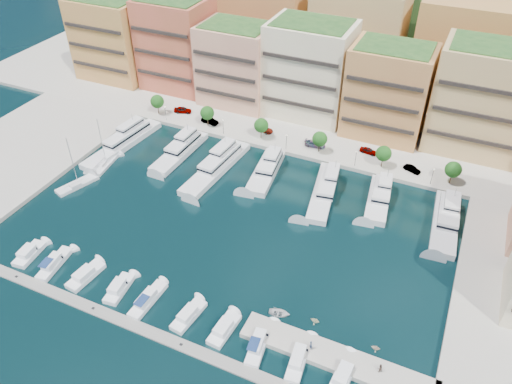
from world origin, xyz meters
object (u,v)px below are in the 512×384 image
Objects in this scene: yacht_1 at (181,150)px; cruiser_7 at (259,343)px; tree_2 at (261,125)px; tender_0 at (279,313)px; tree_3 at (320,139)px; cruiser_3 at (119,289)px; lamppost_1 at (223,124)px; cruiser_4 at (148,300)px; cruiser_2 at (85,276)px; cruiser_5 at (188,316)px; cruiser_9 at (343,376)px; tree_4 at (384,154)px; car_5 at (412,169)px; lamppost_4 at (433,174)px; person_0 at (311,345)px; tree_1 at (207,113)px; tree_5 at (453,170)px; yacht_6 at (446,219)px; car_2 at (265,129)px; lamppost_2 at (286,139)px; tender_1 at (315,320)px; cruiser_1 at (54,264)px; sailboat_1 at (77,185)px; car_0 at (183,110)px; lamppost_0 at (165,111)px; car_1 at (210,121)px; yacht_4 at (325,189)px; car_3 at (315,144)px; cruiser_8 at (299,359)px; yacht_2 at (218,164)px; yacht_5 at (379,196)px; person_1 at (380,368)px; sailboat_2 at (105,164)px; yacht_3 at (267,169)px; cruiser_0 at (29,254)px; lamppost_3 at (356,156)px; yacht_0 at (125,141)px.

cruiser_7 is at bearing -46.66° from yacht_1.
tree_2 reaches higher than tender_0.
tree_3 is 61.10m from cruiser_3.
lamppost_1 reaches higher than cruiser_4.
cruiser_2 and cruiser_5 have the same top height.
cruiser_9 is (23.85, -58.09, -4.20)m from tree_3.
yacht_1 is (-48.16, -13.90, -3.65)m from tree_4.
cruiser_7 is 60.62m from car_5.
cruiser_2 is 7.67m from cruiser_3.
lamppost_4 is 54.55m from person_0.
tree_5 is (64.00, 0.00, 0.00)m from tree_1.
yacht_6 is 52.58m from car_2.
tender_1 is (24.40, -47.53, -3.38)m from lamppost_2.
cruiser_9 is (57.54, 0.03, -0.02)m from cruiser_1.
tree_4 is at bearing 83.68° from cruiser_7.
sailboat_1 reaches higher than tree_4.
car_0 is at bearing 170.65° from lamppost_2.
cruiser_7 reaches higher than tender_1.
yacht_6 is at bearing 36.65° from cruiser_2.
car_1 is (12.01, 3.39, -2.01)m from lamppost_0.
tree_4 is 71.90m from cruiser_2.
yacht_4 is 26.72m from yacht_6.
car_3 is at bearing 33.15° from lamppost_2.
yacht_2 is at bearing 131.25° from cruiser_8.
cruiser_2 is (-42.16, -58.08, -4.20)m from tree_4.
cruiser_4 is (-18.62, -43.60, -0.52)m from yacht_4.
yacht_4 is (22.42, -14.52, -3.65)m from tree_2.
cruiser_3 is at bearing 179.97° from cruiser_8.
car_1 is at bearing 27.87° from tender_0.
lamppost_4 is 0.54× the size of cruiser_5.
tree_1 is 1.00× the size of tree_2.
cruiser_4 is 68.29m from car_0.
yacht_4 reaches higher than cruiser_8.
yacht_5 reaches higher than person_0.
person_1 is at bearing -38.65° from yacht_2.
yacht_6 is 12.47× the size of person_1.
sailboat_2 is 2.68× the size of car_2.
yacht_2 is 1.93× the size of sailboat_1.
cruiser_1 is at bearing -79.53° from lamppost_0.
yacht_4 reaches higher than lamppost_1.
car_3 is at bearing 9.68° from lamppost_1.
car_0 is at bearing 109.63° from car_5.
yacht_3 is at bearing 148.87° from car_3.
cruiser_0 is (-68.06, -55.78, -3.28)m from lamppost_4.
car_3 reaches higher than cruiser_9.
cruiser_8 is at bearing -153.53° from car_0.
lamppost_3 is 0.85× the size of car_0.
yacht_0 is (-31.61, -16.49, -3.53)m from tree_2.
lamppost_0 is 0.51× the size of cruiser_9.
yacht_5 is at bearing -130.00° from car_3.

